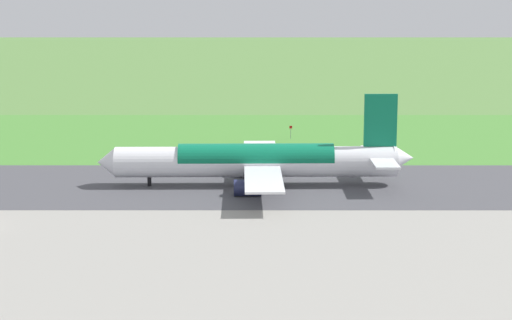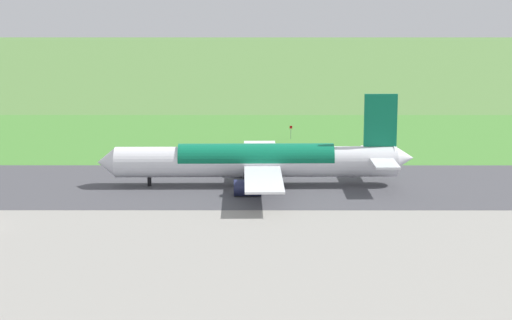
% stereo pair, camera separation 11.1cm
% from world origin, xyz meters
% --- Properties ---
extents(ground_plane, '(800.00, 800.00, 0.00)m').
position_xyz_m(ground_plane, '(0.00, 0.00, 0.00)').
color(ground_plane, '#547F3D').
extents(runway_asphalt, '(600.00, 34.77, 0.06)m').
position_xyz_m(runway_asphalt, '(0.00, 0.00, 0.03)').
color(runway_asphalt, '#47474C').
rests_on(runway_asphalt, ground).
extents(apron_concrete, '(440.00, 110.00, 0.05)m').
position_xyz_m(apron_concrete, '(0.00, 61.42, 0.03)').
color(apron_concrete, gray).
rests_on(apron_concrete, ground).
extents(grass_verge_foreground, '(600.00, 80.00, 0.04)m').
position_xyz_m(grass_verge_foreground, '(0.00, -43.23, 0.02)').
color(grass_verge_foreground, '#478534').
rests_on(grass_verge_foreground, ground).
extents(airliner_main, '(54.02, 44.09, 15.88)m').
position_xyz_m(airliner_main, '(-9.71, -0.01, 4.35)').
color(airliner_main, white).
rests_on(airliner_main, ground).
extents(no_stopping_sign, '(0.60, 0.10, 2.97)m').
position_xyz_m(no_stopping_sign, '(-16.96, -46.91, 1.75)').
color(no_stopping_sign, slate).
rests_on(no_stopping_sign, ground).
extents(traffic_cone_orange, '(0.40, 0.40, 0.55)m').
position_xyz_m(traffic_cone_orange, '(-11.30, -39.53, 0.28)').
color(traffic_cone_orange, orange).
rests_on(traffic_cone_orange, ground).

